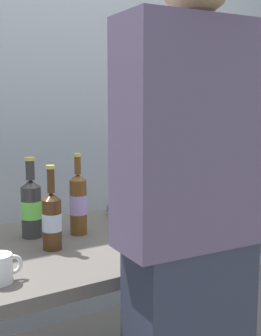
{
  "coord_description": "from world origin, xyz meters",
  "views": [
    {
      "loc": [
        -0.89,
        -1.42,
        1.24
      ],
      "look_at": [
        0.01,
        0.0,
        0.99
      ],
      "focal_mm": 47.55,
      "sensor_mm": 36.0,
      "label": 1
    }
  ],
  "objects_px": {
    "laptop": "(159,205)",
    "beer_bottle_dark": "(78,203)",
    "beer_bottle_brown": "(52,219)",
    "person_figure": "(191,239)",
    "beer_bottle_amber": "(31,207)"
  },
  "relations": [
    {
      "from": "beer_bottle_amber",
      "to": "beer_bottle_brown",
      "type": "bearing_deg",
      "value": -86.49
    },
    {
      "from": "beer_bottle_brown",
      "to": "person_figure",
      "type": "height_order",
      "value": "person_figure"
    },
    {
      "from": "laptop",
      "to": "beer_bottle_dark",
      "type": "xyz_separation_m",
      "value": [
        -0.42,
        -0.06,
        0.07
      ]
    },
    {
      "from": "laptop",
      "to": "person_figure",
      "type": "bearing_deg",
      "value": -119.56
    },
    {
      "from": "laptop",
      "to": "person_figure",
      "type": "relative_size",
      "value": 0.24
    },
    {
      "from": "beer_bottle_amber",
      "to": "beer_bottle_dark",
      "type": "distance_m",
      "value": 0.17
    },
    {
      "from": "beer_bottle_dark",
      "to": "person_figure",
      "type": "height_order",
      "value": "person_figure"
    },
    {
      "from": "beer_bottle_amber",
      "to": "person_figure",
      "type": "height_order",
      "value": "person_figure"
    },
    {
      "from": "beer_bottle_amber",
      "to": "person_figure",
      "type": "relative_size",
      "value": 0.18
    },
    {
      "from": "beer_bottle_amber",
      "to": "beer_bottle_brown",
      "type": "distance_m",
      "value": 0.17
    },
    {
      "from": "person_figure",
      "to": "beer_bottle_dark",
      "type": "bearing_deg",
      "value": 94.63
    },
    {
      "from": "beer_bottle_dark",
      "to": "person_figure",
      "type": "bearing_deg",
      "value": -85.37
    },
    {
      "from": "beer_bottle_dark",
      "to": "beer_bottle_brown",
      "type": "relative_size",
      "value": 1.07
    },
    {
      "from": "person_figure",
      "to": "beer_bottle_amber",
      "type": "bearing_deg",
      "value": 107.87
    },
    {
      "from": "laptop",
      "to": "beer_bottle_dark",
      "type": "distance_m",
      "value": 0.43
    }
  ]
}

